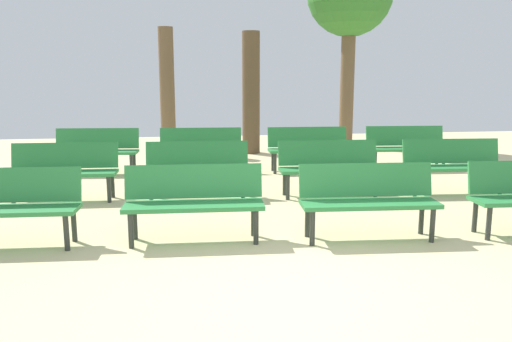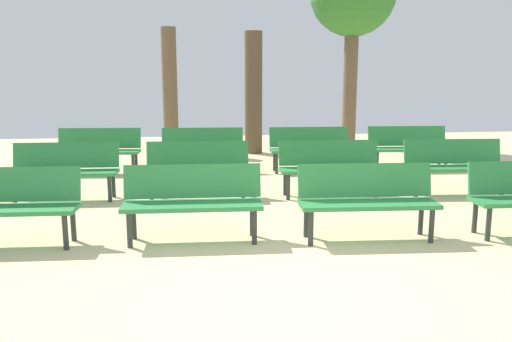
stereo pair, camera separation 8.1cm
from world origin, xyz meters
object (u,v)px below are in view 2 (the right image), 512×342
at_px(bench_r1_c1, 198,166).
at_px(bench_r2_c3, 408,145).
at_px(bench_r1_c2, 330,164).
at_px(bench_r1_c0, 65,167).
at_px(bench_r0_c0, 6,202).
at_px(bench_r2_c1, 202,147).
at_px(bench_r2_c0, 99,148).
at_px(tree_2, 170,89).
at_px(bench_r2_c2, 310,146).
at_px(bench_r1_c3, 455,163).
at_px(bench_r0_c1, 193,198).
at_px(tree_1, 253,93).
at_px(bench_r0_c2, 367,196).

distance_m(bench_r1_c1, bench_r2_c3, 4.67).
distance_m(bench_r1_c2, bench_r2_c3, 2.99).
xyz_separation_m(bench_r1_c0, bench_r1_c1, (2.03, -0.12, 0.00)).
relative_size(bench_r0_c0, bench_r2_c1, 1.00).
bearing_deg(bench_r2_c0, bench_r1_c0, -88.87).
bearing_deg(tree_2, bench_r0_c0, -102.16).
xyz_separation_m(bench_r2_c2, bench_r2_c3, (2.02, -0.09, 0.00)).
bearing_deg(tree_2, bench_r2_c2, -50.23).
height_order(bench_r1_c3, bench_r2_c3, same).
distance_m(bench_r2_c2, bench_r2_c3, 2.02).
xyz_separation_m(bench_r0_c1, bench_r2_c1, (0.22, 4.22, 0.00)).
xyz_separation_m(bench_r0_c1, tree_1, (1.54, 6.65, 0.96)).
distance_m(bench_r1_c0, tree_1, 5.70).
height_order(bench_r1_c0, bench_r2_c0, same).
xyz_separation_m(bench_r0_c2, bench_r2_c0, (-3.82, 4.61, 0.00)).
distance_m(bench_r0_c1, tree_2, 7.59).
distance_m(bench_r1_c3, tree_2, 7.43).
bearing_deg(bench_r0_c0, bench_r0_c2, -1.08).
bearing_deg(bench_r1_c1, bench_r1_c3, -0.71).
bearing_deg(bench_r2_c2, bench_r1_c3, -47.74).
distance_m(bench_r1_c3, bench_r2_c0, 6.53).
bearing_deg(bench_r2_c3, bench_r1_c1, -152.60).
height_order(bench_r2_c2, tree_2, tree_2).
relative_size(bench_r0_c0, bench_r1_c2, 1.00).
xyz_separation_m(bench_r2_c2, tree_1, (-0.81, 2.57, 0.96)).
relative_size(bench_r1_c0, bench_r2_c1, 0.99).
xyz_separation_m(bench_r0_c1, bench_r0_c2, (2.03, -0.20, 0.00)).
bearing_deg(bench_r1_c0, bench_r0_c0, -91.84).
height_order(bench_r2_c0, tree_1, tree_1).
bearing_deg(bench_r2_c1, bench_r1_c3, -26.87).
bearing_deg(bench_r2_c1, bench_r0_c2, -64.17).
xyz_separation_m(bench_r1_c0, bench_r1_c2, (4.11, -0.27, 0.00)).
bearing_deg(bench_r1_c3, bench_r1_c0, -179.44).
distance_m(bench_r2_c0, bench_r2_c3, 6.18).
distance_m(bench_r0_c0, bench_r0_c1, 2.09).
bearing_deg(bench_r0_c2, bench_r0_c0, 179.57).
distance_m(bench_r0_c0, bench_r2_c1, 4.74).
height_order(bench_r1_c1, bench_r2_c2, same).
bearing_deg(tree_1, bench_r1_c0, -128.22).
xyz_separation_m(bench_r0_c0, bench_r2_c1, (2.31, 4.14, 0.00)).
height_order(bench_r1_c3, bench_r2_c0, same).
height_order(bench_r1_c3, tree_2, tree_2).
xyz_separation_m(bench_r0_c0, bench_r2_c3, (6.46, 3.91, 0.00)).
height_order(bench_r0_c0, tree_2, tree_2).
bearing_deg(bench_r0_c1, bench_r1_c3, 26.34).
bearing_deg(bench_r0_c1, bench_r2_c2, 62.57).
distance_m(bench_r0_c2, bench_r2_c0, 5.99).
bearing_deg(bench_r0_c0, tree_2, 80.69).
height_order(bench_r0_c0, bench_r2_c0, same).
bearing_deg(bench_r1_c1, bench_r2_c1, 89.43).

